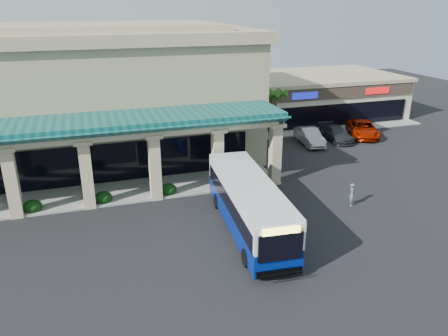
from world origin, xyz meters
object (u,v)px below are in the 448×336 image
object	(u,v)px
pedestrian	(352,194)
car_white	(310,136)
transit_bus	(249,206)
car_red	(336,134)
car_gray	(363,129)

from	to	relation	value
pedestrian	car_white	size ratio (longest dim) A/B	0.33
transit_bus	car_red	world-z (taller)	transit_bus
car_white	car_gray	size ratio (longest dim) A/B	0.83
transit_bus	pedestrian	size ratio (longest dim) A/B	7.21
pedestrian	car_red	bearing A→B (deg)	-0.05
car_white	car_red	bearing A→B (deg)	13.03
car_red	car_gray	distance (m)	3.44
transit_bus	car_red	size ratio (longest dim) A/B	2.35
car_red	car_gray	size ratio (longest dim) A/B	0.85
pedestrian	car_gray	xyz separation A→B (m)	(10.43, 13.96, 0.00)
car_red	car_gray	xyz separation A→B (m)	(3.41, 0.45, 0.09)
car_white	car_red	distance (m)	3.16
pedestrian	car_white	bearing A→B (deg)	11.00
car_white	car_gray	xyz separation A→B (m)	(6.55, 0.78, 0.02)
pedestrian	car_gray	size ratio (longest dim) A/B	0.28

